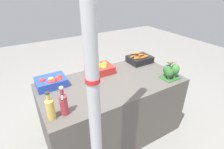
% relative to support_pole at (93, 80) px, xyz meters
% --- Properties ---
extents(ground_plane, '(10.00, 10.00, 0.00)m').
position_rel_support_pole_xyz_m(ground_plane, '(0.56, 0.69, -1.35)').
color(ground_plane, gray).
extents(market_table, '(1.73, 0.91, 0.82)m').
position_rel_support_pole_xyz_m(market_table, '(0.56, 0.69, -0.94)').
color(market_table, '#56514C').
rests_on(market_table, ground_plane).
extents(support_pole, '(0.10, 0.10, 2.70)m').
position_rel_support_pole_xyz_m(support_pole, '(0.00, 0.00, 0.00)').
color(support_pole, '#B7BABF').
rests_on(support_pole, ground_plane).
extents(apple_crate, '(0.34, 0.27, 0.13)m').
position_rel_support_pole_xyz_m(apple_crate, '(-0.09, 0.97, -0.47)').
color(apple_crate, '#2847B7').
rests_on(apple_crate, market_table).
extents(orange_crate, '(0.34, 0.27, 0.14)m').
position_rel_support_pole_xyz_m(orange_crate, '(0.55, 0.98, -0.46)').
color(orange_crate, red).
rests_on(orange_crate, market_table).
extents(carrot_crate, '(0.34, 0.27, 0.14)m').
position_rel_support_pole_xyz_m(carrot_crate, '(1.22, 0.98, -0.47)').
color(carrot_crate, black).
rests_on(carrot_crate, market_table).
extents(broccoli_pile, '(0.22, 0.19, 0.18)m').
position_rel_support_pole_xyz_m(broccoli_pile, '(1.24, 0.40, -0.43)').
color(broccoli_pile, '#2D602D').
rests_on(broccoli_pile, market_table).
extents(juice_bottle_golden, '(0.07, 0.07, 0.28)m').
position_rel_support_pole_xyz_m(juice_bottle_golden, '(-0.23, 0.41, -0.41)').
color(juice_bottle_golden, gold).
rests_on(juice_bottle_golden, market_table).
extents(juice_bottle_ruby, '(0.07, 0.07, 0.29)m').
position_rel_support_pole_xyz_m(juice_bottle_ruby, '(-0.12, 0.41, -0.41)').
color(juice_bottle_ruby, '#B2333D').
rests_on(juice_bottle_ruby, market_table).
extents(sparrow_bird, '(0.13, 0.06, 0.05)m').
position_rel_support_pole_xyz_m(sparrow_bird, '(1.22, 0.41, -0.31)').
color(sparrow_bird, '#4C3D2D').
rests_on(sparrow_bird, broccoli_pile).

